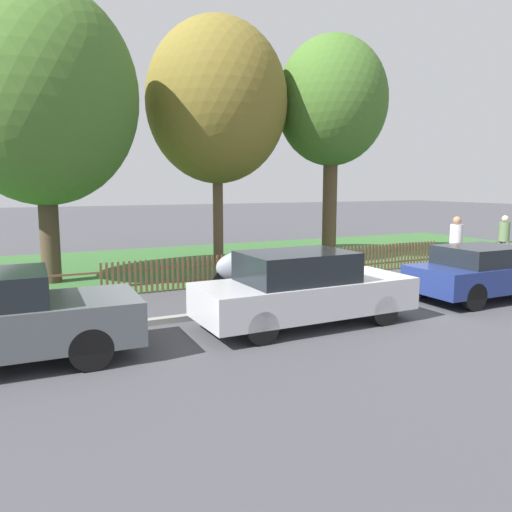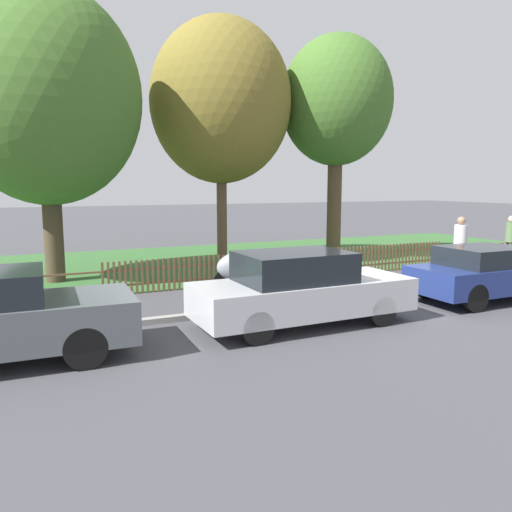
{
  "view_description": "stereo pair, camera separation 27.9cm",
  "coord_description": "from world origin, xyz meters",
  "px_view_note": "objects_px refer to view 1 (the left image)",
  "views": [
    {
      "loc": [
        -7.56,
        -9.6,
        2.8
      ],
      "look_at": [
        -2.28,
        1.07,
        1.1
      ],
      "focal_mm": 35.0,
      "sensor_mm": 36.0,
      "label": 1
    },
    {
      "loc": [
        -7.31,
        -9.72,
        2.8
      ],
      "look_at": [
        -2.28,
        1.07,
        1.1
      ],
      "focal_mm": 35.0,
      "sensor_mm": 36.0,
      "label": 2
    }
  ],
  "objects_px": {
    "pedestrian_near_fence": "(456,243)",
    "pedestrian_by_lamp": "(504,237)",
    "parked_car_black_saloon": "(303,289)",
    "tree_behind_motorcycle": "(217,102)",
    "parked_car_navy_estate": "(484,272)",
    "tree_nearest_kerb": "(41,96)",
    "tree_mid_park": "(332,103)",
    "covered_motorcycle": "(249,266)"
  },
  "relations": [
    {
      "from": "parked_car_navy_estate",
      "to": "pedestrian_by_lamp",
      "type": "distance_m",
      "value": 6.11
    },
    {
      "from": "parked_car_black_saloon",
      "to": "tree_nearest_kerb",
      "type": "bearing_deg",
      "value": 120.37
    },
    {
      "from": "parked_car_black_saloon",
      "to": "tree_mid_park",
      "type": "height_order",
      "value": "tree_mid_park"
    },
    {
      "from": "tree_mid_park",
      "to": "pedestrian_by_lamp",
      "type": "bearing_deg",
      "value": -39.27
    },
    {
      "from": "pedestrian_near_fence",
      "to": "parked_car_navy_estate",
      "type": "bearing_deg",
      "value": 151.4
    },
    {
      "from": "covered_motorcycle",
      "to": "pedestrian_by_lamp",
      "type": "height_order",
      "value": "pedestrian_by_lamp"
    },
    {
      "from": "tree_behind_motorcycle",
      "to": "pedestrian_by_lamp",
      "type": "xyz_separation_m",
      "value": [
        8.88,
        -4.63,
        -4.62
      ]
    },
    {
      "from": "parked_car_navy_estate",
      "to": "covered_motorcycle",
      "type": "bearing_deg",
      "value": 145.44
    },
    {
      "from": "parked_car_black_saloon",
      "to": "covered_motorcycle",
      "type": "relative_size",
      "value": 2.34
    },
    {
      "from": "tree_nearest_kerb",
      "to": "pedestrian_by_lamp",
      "type": "distance_m",
      "value": 15.51
    },
    {
      "from": "parked_car_navy_estate",
      "to": "pedestrian_near_fence",
      "type": "distance_m",
      "value": 3.09
    },
    {
      "from": "parked_car_black_saloon",
      "to": "tree_mid_park",
      "type": "relative_size",
      "value": 0.55
    },
    {
      "from": "tree_nearest_kerb",
      "to": "covered_motorcycle",
      "type": "bearing_deg",
      "value": -38.28
    },
    {
      "from": "tree_behind_motorcycle",
      "to": "tree_mid_park",
      "type": "xyz_separation_m",
      "value": [
        4.18,
        -0.78,
        0.15
      ]
    },
    {
      "from": "parked_car_black_saloon",
      "to": "tree_nearest_kerb",
      "type": "distance_m",
      "value": 9.31
    },
    {
      "from": "parked_car_black_saloon",
      "to": "pedestrian_by_lamp",
      "type": "height_order",
      "value": "pedestrian_by_lamp"
    },
    {
      "from": "parked_car_navy_estate",
      "to": "pedestrian_near_fence",
      "type": "bearing_deg",
      "value": 55.06
    },
    {
      "from": "tree_behind_motorcycle",
      "to": "parked_car_black_saloon",
      "type": "bearing_deg",
      "value": -100.01
    },
    {
      "from": "covered_motorcycle",
      "to": "tree_nearest_kerb",
      "type": "relative_size",
      "value": 0.23
    },
    {
      "from": "pedestrian_by_lamp",
      "to": "tree_behind_motorcycle",
      "type": "bearing_deg",
      "value": -126.98
    },
    {
      "from": "pedestrian_near_fence",
      "to": "tree_nearest_kerb",
      "type": "bearing_deg",
      "value": 75.05
    },
    {
      "from": "pedestrian_near_fence",
      "to": "pedestrian_by_lamp",
      "type": "xyz_separation_m",
      "value": [
        3.31,
        0.86,
        -0.06
      ]
    },
    {
      "from": "parked_car_navy_estate",
      "to": "pedestrian_near_fence",
      "type": "relative_size",
      "value": 2.09
    },
    {
      "from": "parked_car_navy_estate",
      "to": "tree_nearest_kerb",
      "type": "xyz_separation_m",
      "value": [
        -9.37,
        7.01,
        4.54
      ]
    },
    {
      "from": "parked_car_navy_estate",
      "to": "pedestrian_by_lamp",
      "type": "relative_size",
      "value": 2.22
    },
    {
      "from": "tree_behind_motorcycle",
      "to": "pedestrian_near_fence",
      "type": "relative_size",
      "value": 4.52
    },
    {
      "from": "tree_nearest_kerb",
      "to": "pedestrian_near_fence",
      "type": "distance_m",
      "value": 12.74
    },
    {
      "from": "tree_mid_park",
      "to": "covered_motorcycle",
      "type": "bearing_deg",
      "value": -143.57
    },
    {
      "from": "parked_car_black_saloon",
      "to": "pedestrian_near_fence",
      "type": "xyz_separation_m",
      "value": [
        6.98,
        2.49,
        0.3
      ]
    },
    {
      "from": "parked_car_black_saloon",
      "to": "pedestrian_near_fence",
      "type": "distance_m",
      "value": 7.42
    },
    {
      "from": "parked_car_black_saloon",
      "to": "parked_car_navy_estate",
      "type": "height_order",
      "value": "parked_car_black_saloon"
    },
    {
      "from": "pedestrian_near_fence",
      "to": "pedestrian_by_lamp",
      "type": "height_order",
      "value": "pedestrian_near_fence"
    },
    {
      "from": "pedestrian_near_fence",
      "to": "tree_behind_motorcycle",
      "type": "bearing_deg",
      "value": 52.5
    },
    {
      "from": "parked_car_black_saloon",
      "to": "tree_nearest_kerb",
      "type": "relative_size",
      "value": 0.54
    },
    {
      "from": "covered_motorcycle",
      "to": "tree_mid_park",
      "type": "height_order",
      "value": "tree_mid_park"
    },
    {
      "from": "tree_behind_motorcycle",
      "to": "parked_car_navy_estate",
      "type": "bearing_deg",
      "value": -64.64
    },
    {
      "from": "tree_behind_motorcycle",
      "to": "pedestrian_near_fence",
      "type": "bearing_deg",
      "value": -44.57
    },
    {
      "from": "parked_car_navy_estate",
      "to": "tree_mid_park",
      "type": "height_order",
      "value": "tree_mid_park"
    },
    {
      "from": "parked_car_navy_estate",
      "to": "covered_motorcycle",
      "type": "xyz_separation_m",
      "value": [
        -4.78,
        3.39,
        -0.0
      ]
    },
    {
      "from": "tree_behind_motorcycle",
      "to": "tree_mid_park",
      "type": "bearing_deg",
      "value": -10.61
    },
    {
      "from": "tree_nearest_kerb",
      "to": "pedestrian_by_lamp",
      "type": "xyz_separation_m",
      "value": [
        14.47,
        -3.65,
        -4.24
      ]
    },
    {
      "from": "parked_car_black_saloon",
      "to": "tree_behind_motorcycle",
      "type": "xyz_separation_m",
      "value": [
        1.41,
        7.98,
        4.86
      ]
    }
  ]
}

